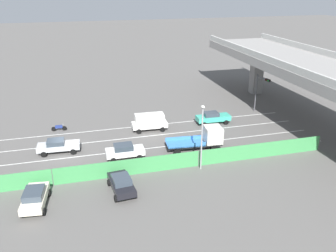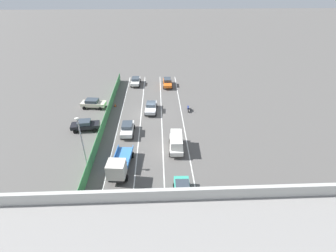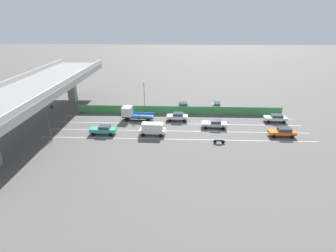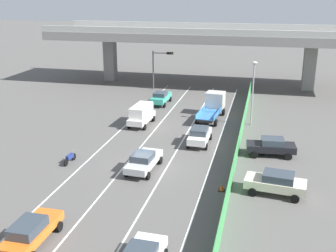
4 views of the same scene
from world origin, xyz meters
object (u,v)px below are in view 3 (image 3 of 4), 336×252
parked_sedan_dark (184,106)px  street_lamp (144,94)px  car_van_white (153,128)px  flatbed_truck_blue (132,113)px  traffic_light (50,118)px  car_taxi_orange (283,132)px  motorcycle (219,141)px  car_taxi_teal (103,130)px  car_sedan_silver (215,124)px  car_hatchback_white (177,116)px  traffic_cone (221,114)px  parked_sedan_cream (217,106)px  car_sedan_white (276,118)px

parked_sedan_dark → street_lamp: size_ratio=0.63×
car_van_white → flatbed_truck_blue: flatbed_truck_blue is taller
traffic_light → street_lamp: size_ratio=0.81×
parked_sedan_dark → traffic_light: (-16.19, 22.87, 3.07)m
car_taxi_orange → motorcycle: car_taxi_orange is taller
car_taxi_teal → car_sedan_silver: bearing=-79.6°
motorcycle → traffic_light: 28.84m
car_taxi_teal → car_taxi_orange: 32.02m
car_hatchback_white → traffic_light: size_ratio=0.74×
traffic_cone → flatbed_truck_blue: bearing=99.4°
car_taxi_orange → parked_sedan_dark: size_ratio=1.05×
flatbed_truck_blue → motorcycle: size_ratio=3.35×
parked_sedan_cream → car_van_white: bearing=136.9°
car_taxi_orange → traffic_light: size_ratio=0.82×
parked_sedan_cream → traffic_cone: parked_sedan_cream is taller
car_van_white → motorcycle: car_van_white is taller
car_van_white → traffic_cone: (10.34, -13.69, -1.00)m
parked_sedan_dark → car_sedan_silver: bearing=-150.5°
car_van_white → car_sedan_silver: car_van_white is taller
motorcycle → traffic_cone: 13.46m
car_hatchback_white → traffic_light: traffic_light is taller
street_lamp → car_hatchback_white: bearing=-122.0°
flatbed_truck_blue → parked_sedan_cream: (6.94, -18.26, -0.45)m
traffic_light → car_hatchback_white: bearing=-66.2°
car_van_white → parked_sedan_dark: 15.02m
car_taxi_teal → traffic_light: size_ratio=0.83×
traffic_light → traffic_cone: bearing=-67.6°
car_taxi_teal → traffic_cone: size_ratio=8.09×
traffic_light → car_van_white: bearing=-82.3°
car_sedan_white → street_lamp: street_lamp is taller
car_hatchback_white → traffic_cone: car_hatchback_white is taller
car_taxi_teal → traffic_cone: (10.41, -22.60, -0.64)m
car_hatchback_white → car_sedan_silver: 7.92m
car_sedan_white → parked_sedan_cream: 12.91m
car_sedan_silver → traffic_cone: bearing=-18.0°
car_sedan_white → flatbed_truck_blue: bearing=90.0°
car_sedan_silver → parked_sedan_cream: 10.68m
car_taxi_orange → street_lamp: (11.38, 25.96, 3.36)m
parked_sedan_cream → street_lamp: bearing=98.8°
car_taxi_teal → street_lamp: 13.64m
car_taxi_teal → motorcycle: bearing=-98.0°
car_hatchback_white → street_lamp: (4.53, 7.25, 3.34)m
car_sedan_silver → flatbed_truck_blue: 16.86m
car_taxi_teal → car_taxi_orange: car_taxi_teal is taller
motorcycle → traffic_light: size_ratio=0.34×
parked_sedan_dark → traffic_cone: size_ratio=7.66×
car_sedan_white → parked_sedan_dark: size_ratio=1.00×
car_van_white → car_sedan_silver: size_ratio=0.97×
traffic_light → traffic_cone: size_ratio=9.79×
motorcycle → parked_sedan_dark: parked_sedan_dark is taller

